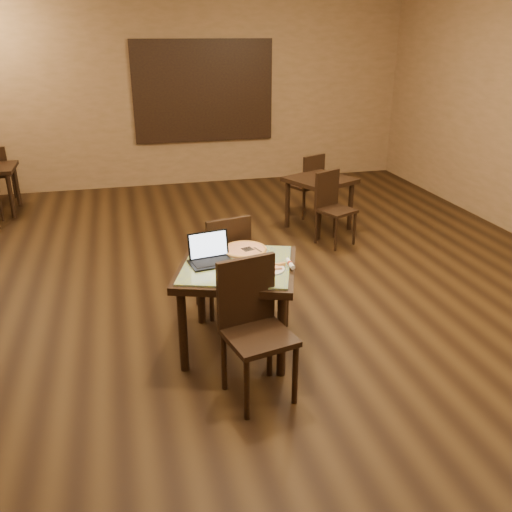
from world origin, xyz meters
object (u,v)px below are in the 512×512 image
object	(u,v)px
chair_main_far	(225,259)
other_table_a_chair_near	(332,204)
chair_main_near	(253,321)
tiled_table	(237,276)
other_table_a_chair_far	(308,182)
other_table_a	(320,187)
laptop	(210,254)
pizza_pan	(245,251)

from	to	relation	value
chair_main_far	other_table_a_chair_near	size ratio (longest dim) A/B	1.08
chair_main_near	other_table_a_chair_near	size ratio (longest dim) A/B	1.14
chair_main_far	tiled_table	bearing A→B (deg)	76.22
other_table_a_chair_far	other_table_a_chair_near	bearing A→B (deg)	61.68
other_table_a	other_table_a_chair_near	bearing A→B (deg)	-118.32
other_table_a	laptop	bearing A→B (deg)	-151.48
chair_main_far	other_table_a_chair_near	world-z (taller)	chair_main_far
pizza_pan	chair_main_far	bearing A→B (deg)	105.17
chair_main_far	other_table_a	xyz separation A→B (m)	(1.68, 2.03, 0.03)
chair_main_near	pizza_pan	size ratio (longest dim) A/B	2.69
pizza_pan	laptop	bearing A→B (deg)	-156.94
chair_main_far	other_table_a_chair_far	distance (m)	3.08
chair_main_near	laptop	bearing A→B (deg)	91.47
chair_main_near	chair_main_far	xyz separation A→B (m)	(0.04, 1.23, -0.03)
chair_main_near	other_table_a_chair_near	world-z (taller)	chair_main_near
other_table_a_chair_near	other_table_a	bearing A→B (deg)	61.68
laptop	other_table_a_chair_near	size ratio (longest dim) A/B	0.41
laptop	other_table_a_chair_far	size ratio (longest dim) A/B	0.41
tiled_table	laptop	distance (m)	0.28
chair_main_near	other_table_a	distance (m)	3.69
pizza_pan	other_table_a_chair_near	xyz separation A→B (m)	(1.55, 1.88, -0.26)
tiled_table	chair_main_near	world-z (taller)	chair_main_near
other_table_a_chair_near	other_table_a_chair_far	xyz separation A→B (m)	(0.07, 1.06, 0.00)
tiled_table	chair_main_far	bearing A→B (deg)	107.56
chair_main_near	laptop	xyz separation A→B (m)	(-0.18, 0.72, 0.24)
chair_main_far	laptop	bearing A→B (deg)	54.87
tiled_table	other_table_a_chair_far	xyz separation A→B (m)	(1.73, 3.18, -0.15)
laptop	chair_main_far	bearing A→B (deg)	57.80
chair_main_far	other_table_a_chair_far	xyz separation A→B (m)	(1.71, 2.56, -0.04)
other_table_a	other_table_a_chair_near	distance (m)	0.54
chair_main_near	other_table_a	bearing A→B (deg)	49.55
other_table_a	other_table_a_chair_far	world-z (taller)	other_table_a_chair_far
other_table_a_chair_near	other_table_a_chair_far	distance (m)	1.07
tiled_table	pizza_pan	world-z (taller)	pizza_pan
tiled_table	laptop	size ratio (longest dim) A/B	3.17
chair_main_near	chair_main_far	world-z (taller)	chair_main_near
chair_main_near	tiled_table	bearing A→B (deg)	75.49
tiled_table	other_table_a_chair_far	world-z (taller)	other_table_a_chair_far
other_table_a_chair_far	laptop	bearing A→B (deg)	33.13
tiled_table	other_table_a_chair_far	distance (m)	3.63
chair_main_far	other_table_a_chair_near	distance (m)	2.23
chair_main_far	pizza_pan	distance (m)	0.45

